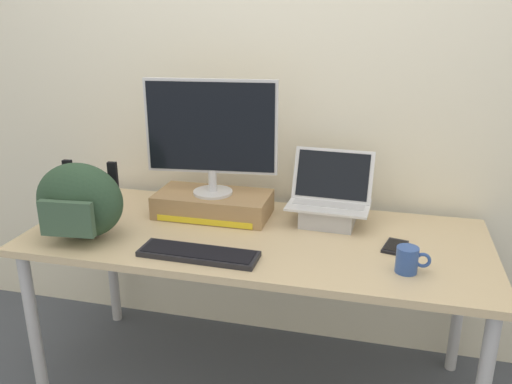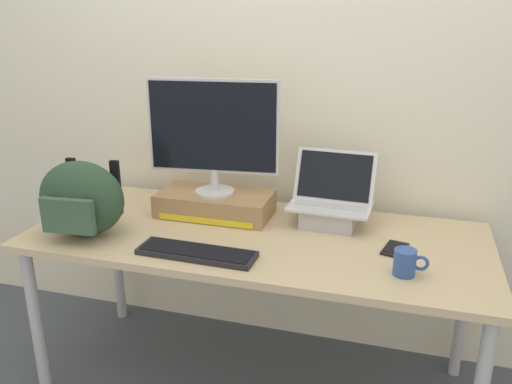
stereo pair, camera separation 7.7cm
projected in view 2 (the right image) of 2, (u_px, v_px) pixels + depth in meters
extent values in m
plane|color=#474C56|center=(256.00, 383.00, 2.40)|extent=(20.00, 20.00, 0.00)
cube|color=silver|center=(286.00, 79.00, 2.41)|extent=(7.00, 0.10, 2.60)
cube|color=tan|center=(256.00, 237.00, 2.16)|extent=(1.85, 0.77, 0.03)
cylinder|color=#B2B2B7|center=(36.00, 324.00, 2.21)|extent=(0.05, 0.05, 0.71)
cylinder|color=#B2B2B7|center=(117.00, 258.00, 2.80)|extent=(0.05, 0.05, 0.71)
cylinder|color=#B2B2B7|center=(463.00, 307.00, 2.35)|extent=(0.05, 0.05, 0.71)
cube|color=#9E7A51|center=(215.00, 204.00, 2.34)|extent=(0.50, 0.25, 0.10)
cube|color=yellow|center=(205.00, 221.00, 2.23)|extent=(0.42, 0.00, 0.03)
cylinder|color=silver|center=(215.00, 192.00, 2.32)|extent=(0.17, 0.17, 0.01)
cylinder|color=silver|center=(215.00, 180.00, 2.30)|extent=(0.04, 0.04, 0.10)
cube|color=silver|center=(213.00, 126.00, 2.22)|extent=(0.56, 0.08, 0.40)
cube|color=black|center=(212.00, 127.00, 2.21)|extent=(0.54, 0.06, 0.37)
cube|color=#ADADB2|center=(330.00, 216.00, 2.23)|extent=(0.23, 0.21, 0.08)
cube|color=silver|center=(330.00, 206.00, 2.22)|extent=(0.35, 0.24, 0.01)
cube|color=#B7B7BC|center=(331.00, 203.00, 2.23)|extent=(0.30, 0.14, 0.00)
cube|color=silver|center=(335.00, 176.00, 2.25)|extent=(0.34, 0.11, 0.21)
cube|color=black|center=(335.00, 176.00, 2.24)|extent=(0.31, 0.09, 0.19)
cube|color=black|center=(197.00, 253.00, 1.96)|extent=(0.45, 0.14, 0.02)
cube|color=black|center=(197.00, 250.00, 1.96)|extent=(0.42, 0.12, 0.00)
ellipsoid|color=#28422D|center=(82.00, 198.00, 2.10)|extent=(0.37, 0.23, 0.31)
cube|color=#38513D|center=(68.00, 216.00, 2.01)|extent=(0.21, 0.05, 0.14)
cube|color=black|center=(73.00, 185.00, 2.22)|extent=(0.04, 0.02, 0.23)
cube|color=black|center=(116.00, 187.00, 2.18)|extent=(0.04, 0.02, 0.23)
cylinder|color=#2D4C93|center=(405.00, 262.00, 1.81)|extent=(0.08, 0.08, 0.09)
torus|color=#2D4C93|center=(421.00, 263.00, 1.79)|extent=(0.06, 0.01, 0.06)
cube|color=black|center=(395.00, 249.00, 2.00)|extent=(0.11, 0.15, 0.01)
cube|color=black|center=(395.00, 248.00, 2.00)|extent=(0.09, 0.12, 0.00)
sphere|color=#CC7099|center=(106.00, 195.00, 2.43)|extent=(0.12, 0.12, 0.12)
sphere|color=black|center=(95.00, 195.00, 2.38)|extent=(0.02, 0.02, 0.02)
sphere|color=black|center=(103.00, 195.00, 2.37)|extent=(0.02, 0.02, 0.02)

